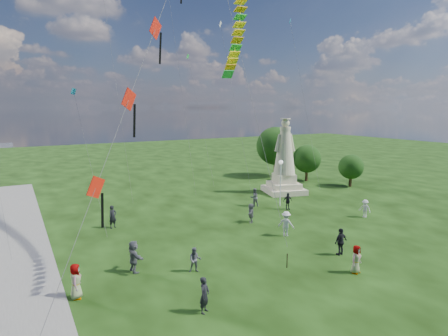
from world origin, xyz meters
TOP-DOWN VIEW (x-y plane):
  - statue at (13.08, 19.02)m, footprint 5.08×5.08m
  - lamppost at (9.08, 14.62)m, footprint 0.42×0.42m
  - tree_row at (19.26, 25.48)m, footprint 7.93×14.22m
  - person_0 at (-6.02, 1.03)m, footprint 0.76×0.72m
  - person_1 at (-4.54, 5.22)m, footprint 0.85×0.71m
  - person_2 at (4.09, 7.54)m, footprint 1.23×1.35m
  - person_3 at (4.81, 2.86)m, footprint 1.09×0.61m
  - person_4 at (3.53, 0.48)m, footprint 0.91×0.68m
  - person_5 at (-7.62, 7.01)m, footprint 0.90×1.82m
  - person_6 at (-6.74, 15.86)m, footprint 0.78×0.65m
  - person_7 at (6.82, 15.76)m, footprint 0.93×0.64m
  - person_8 at (13.17, 7.90)m, footprint 0.79×1.12m
  - person_9 at (8.94, 13.28)m, footprint 1.00×0.63m
  - person_10 at (-11.04, 5.41)m, footprint 0.78×1.01m
  - person_11 at (3.65, 11.60)m, footprint 1.39×1.61m
  - red_kite_train at (-6.88, 4.58)m, footprint 11.07×9.35m
  - small_kites at (1.44, 23.10)m, footprint 32.44×18.73m

SIDE VIEW (x-z plane):
  - person_1 at x=-4.54m, z-range 0.00..1.50m
  - person_8 at x=13.17m, z-range 0.00..1.57m
  - person_9 at x=8.94m, z-range 0.00..1.59m
  - person_11 at x=3.65m, z-range 0.00..1.62m
  - person_4 at x=3.53m, z-range 0.00..1.67m
  - person_0 at x=-6.02m, z-range 0.00..1.76m
  - person_7 at x=6.82m, z-range 0.00..1.79m
  - person_3 at x=4.81m, z-range 0.00..1.80m
  - person_10 at x=-11.04m, z-range 0.00..1.82m
  - person_6 at x=-6.74m, z-range 0.00..1.84m
  - person_2 at x=4.09m, z-range 0.00..1.88m
  - person_5 at x=-7.62m, z-range 0.00..1.90m
  - statue at x=13.08m, z-range -1.02..7.33m
  - lamppost at x=9.08m, z-range 1.00..5.55m
  - tree_row at x=19.26m, z-range 0.30..7.21m
  - red_kite_train at x=-6.88m, z-range 2.45..23.26m
  - small_kites at x=1.44m, z-range 1.86..26.29m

